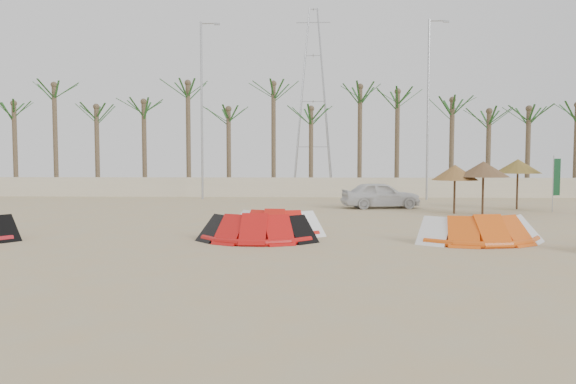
{
  "coord_description": "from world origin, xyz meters",
  "views": [
    {
      "loc": [
        0.77,
        -12.02,
        2.39
      ],
      "look_at": [
        0.0,
        6.0,
        1.3
      ],
      "focal_mm": 32.0,
      "sensor_mm": 36.0,
      "label": 1
    }
  ],
  "objects_px": {
    "parasol_left": "(455,173)",
    "parasol_mid": "(483,169)",
    "kite_red_mid": "(257,226)",
    "kite_red_right": "(276,222)",
    "car": "(380,195)",
    "kite_orange": "(478,227)",
    "parasol_right": "(518,166)"
  },
  "relations": [
    {
      "from": "parasol_left",
      "to": "parasol_mid",
      "type": "distance_m",
      "value": 1.22
    },
    {
      "from": "kite_red_mid",
      "to": "kite_red_right",
      "type": "xyz_separation_m",
      "value": [
        0.48,
        1.28,
        -0.0
      ]
    },
    {
      "from": "car",
      "to": "parasol_mid",
      "type": "bearing_deg",
      "value": -135.29
    },
    {
      "from": "parasol_left",
      "to": "parasol_mid",
      "type": "bearing_deg",
      "value": -15.98
    },
    {
      "from": "kite_red_mid",
      "to": "parasol_left",
      "type": "bearing_deg",
      "value": 45.3
    },
    {
      "from": "kite_red_right",
      "to": "parasol_left",
      "type": "bearing_deg",
      "value": 42.18
    },
    {
      "from": "kite_orange",
      "to": "car",
      "type": "xyz_separation_m",
      "value": [
        -1.4,
        10.88,
        0.25
      ]
    },
    {
      "from": "parasol_mid",
      "to": "parasol_right",
      "type": "distance_m",
      "value": 3.61
    },
    {
      "from": "kite_red_right",
      "to": "kite_orange",
      "type": "relative_size",
      "value": 0.8
    },
    {
      "from": "kite_red_mid",
      "to": "parasol_right",
      "type": "height_order",
      "value": "parasol_right"
    },
    {
      "from": "kite_red_mid",
      "to": "parasol_right",
      "type": "distance_m",
      "value": 15.91
    },
    {
      "from": "kite_orange",
      "to": "parasol_mid",
      "type": "relative_size",
      "value": 1.62
    },
    {
      "from": "kite_red_right",
      "to": "car",
      "type": "xyz_separation_m",
      "value": [
        4.7,
        9.63,
        0.26
      ]
    },
    {
      "from": "kite_orange",
      "to": "car",
      "type": "relative_size",
      "value": 0.98
    },
    {
      "from": "kite_red_right",
      "to": "car",
      "type": "bearing_deg",
      "value": 63.97
    },
    {
      "from": "kite_red_right",
      "to": "parasol_mid",
      "type": "bearing_deg",
      "value": 36.84
    },
    {
      "from": "kite_red_right",
      "to": "parasol_right",
      "type": "bearing_deg",
      "value": 38.97
    },
    {
      "from": "kite_orange",
      "to": "parasol_right",
      "type": "xyz_separation_m",
      "value": [
        5.27,
        10.45,
        1.71
      ]
    },
    {
      "from": "parasol_right",
      "to": "car",
      "type": "relative_size",
      "value": 0.63
    },
    {
      "from": "kite_red_mid",
      "to": "parasol_left",
      "type": "xyz_separation_m",
      "value": [
        8.16,
        8.24,
        1.45
      ]
    },
    {
      "from": "kite_red_right",
      "to": "parasol_right",
      "type": "distance_m",
      "value": 14.73
    },
    {
      "from": "kite_orange",
      "to": "kite_red_right",
      "type": "bearing_deg",
      "value": 168.47
    },
    {
      "from": "kite_red_right",
      "to": "car",
      "type": "height_order",
      "value": "car"
    },
    {
      "from": "kite_orange",
      "to": "parasol_left",
      "type": "xyz_separation_m",
      "value": [
        1.58,
        8.2,
        1.45
      ]
    },
    {
      "from": "parasol_left",
      "to": "parasol_right",
      "type": "relative_size",
      "value": 0.9
    },
    {
      "from": "parasol_mid",
      "to": "parasol_left",
      "type": "bearing_deg",
      "value": 164.02
    },
    {
      "from": "kite_orange",
      "to": "parasol_mid",
      "type": "distance_m",
      "value": 8.49
    },
    {
      "from": "parasol_left",
      "to": "car",
      "type": "height_order",
      "value": "parasol_left"
    },
    {
      "from": "kite_red_mid",
      "to": "car",
      "type": "distance_m",
      "value": 12.08
    },
    {
      "from": "parasol_left",
      "to": "car",
      "type": "bearing_deg",
      "value": 138.11
    },
    {
      "from": "kite_red_mid",
      "to": "parasol_right",
      "type": "relative_size",
      "value": 1.39
    },
    {
      "from": "parasol_mid",
      "to": "car",
      "type": "relative_size",
      "value": 0.6
    }
  ]
}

